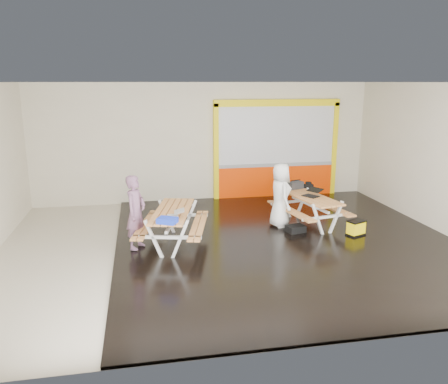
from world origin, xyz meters
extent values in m
cube|color=beige|center=(0.00, 0.00, -0.01)|extent=(10.00, 8.00, 0.01)
cube|color=white|center=(0.00, 0.00, 3.50)|extent=(10.00, 8.00, 0.01)
cube|color=beige|center=(0.00, 4.00, 1.75)|extent=(10.00, 0.01, 3.50)
cube|color=beige|center=(0.00, -4.00, 1.75)|extent=(10.00, 0.01, 3.50)
cube|color=beige|center=(5.00, 0.00, 1.75)|extent=(0.01, 8.00, 3.50)
cube|color=black|center=(1.25, 0.00, 0.03)|extent=(7.50, 7.98, 0.05)
cube|color=#FC3B00|center=(2.20, 3.93, 0.50)|extent=(3.60, 0.12, 1.00)
cube|color=gray|center=(2.20, 3.93, 1.03)|extent=(3.60, 0.14, 0.10)
cube|color=silver|center=(2.20, 3.94, 1.94)|extent=(3.60, 0.08, 1.72)
cube|color=yellow|center=(0.33, 3.92, 1.45)|extent=(0.14, 0.16, 2.90)
cube|color=yellow|center=(4.07, 3.92, 1.45)|extent=(0.14, 0.16, 2.90)
cube|color=yellow|center=(2.20, 3.92, 2.90)|extent=(3.88, 0.16, 0.20)
cube|color=tan|center=(-1.55, 0.29, 0.80)|extent=(0.59, 2.02, 0.04)
cube|color=tan|center=(-1.40, 0.26, 0.80)|extent=(0.59, 2.02, 0.04)
cube|color=tan|center=(-1.26, 0.22, 0.80)|extent=(0.59, 2.02, 0.04)
cube|color=tan|center=(-1.12, 0.19, 0.80)|extent=(0.59, 2.02, 0.04)
cube|color=tan|center=(-0.98, 0.16, 0.80)|extent=(0.59, 2.02, 0.04)
cube|color=white|center=(-1.70, -0.47, 0.43)|extent=(0.38, 0.15, 0.82)
cube|color=white|center=(-1.18, -0.59, 0.43)|extent=(0.38, 0.15, 0.82)
cube|color=white|center=(-1.44, -0.53, 0.48)|extent=(1.38, 0.38, 0.06)
cube|color=white|center=(-1.44, -0.53, 0.75)|extent=(0.69, 0.22, 0.06)
cube|color=white|center=(-1.34, 1.04, 0.43)|extent=(0.38, 0.15, 0.82)
cube|color=white|center=(-0.83, 0.92, 0.43)|extent=(0.38, 0.15, 0.82)
cube|color=white|center=(-1.09, 0.98, 0.48)|extent=(1.38, 0.38, 0.06)
cube|color=white|center=(-1.09, 0.98, 0.75)|extent=(0.69, 0.22, 0.06)
cube|color=white|center=(-1.26, 0.22, 0.59)|extent=(0.44, 1.65, 0.06)
cube|color=tan|center=(-1.88, 0.37, 0.49)|extent=(0.59, 2.02, 0.04)
cube|color=tan|center=(-1.74, 0.34, 0.49)|extent=(0.59, 2.02, 0.04)
cube|color=tan|center=(-0.78, 0.11, 0.49)|extent=(0.59, 2.02, 0.04)
cube|color=tan|center=(-0.65, 0.08, 0.49)|extent=(0.59, 2.02, 0.04)
cube|color=tan|center=(1.89, 0.91, 0.76)|extent=(0.51, 1.94, 0.04)
cube|color=tan|center=(2.03, 0.94, 0.76)|extent=(0.51, 1.94, 0.04)
cube|color=tan|center=(2.16, 0.97, 0.76)|extent=(0.51, 1.94, 0.04)
cube|color=tan|center=(2.30, 0.99, 0.76)|extent=(0.51, 1.94, 0.04)
cube|color=tan|center=(2.44, 1.02, 0.76)|extent=(0.51, 1.94, 0.04)
cube|color=white|center=(2.07, 0.19, 0.42)|extent=(0.37, 0.13, 0.78)
cube|color=white|center=(2.56, 0.29, 0.42)|extent=(0.37, 0.13, 0.78)
cube|color=white|center=(2.31, 0.24, 0.46)|extent=(1.32, 0.33, 0.06)
cube|color=white|center=(2.31, 0.24, 0.71)|extent=(0.66, 0.19, 0.06)
cube|color=white|center=(1.77, 1.64, 0.42)|extent=(0.37, 0.13, 0.78)
cube|color=white|center=(2.26, 1.74, 0.42)|extent=(0.37, 0.13, 0.78)
cube|color=white|center=(2.02, 1.69, 0.46)|extent=(1.32, 0.33, 0.06)
cube|color=white|center=(2.02, 1.69, 0.71)|extent=(0.66, 0.19, 0.06)
cube|color=white|center=(2.16, 0.97, 0.57)|extent=(0.38, 1.58, 0.06)
cube|color=tan|center=(1.57, 0.85, 0.47)|extent=(0.51, 1.93, 0.04)
cube|color=tan|center=(1.70, 0.87, 0.47)|extent=(0.51, 1.93, 0.04)
cube|color=tan|center=(2.63, 1.06, 0.47)|extent=(0.51, 1.93, 0.04)
cube|color=tan|center=(2.76, 1.09, 0.47)|extent=(0.51, 1.93, 0.04)
imported|color=#7B5370|center=(-2.04, 0.10, 0.86)|extent=(0.60, 0.68, 1.57)
imported|color=white|center=(1.42, 1.02, 0.82)|extent=(0.54, 0.80, 1.58)
cube|color=silver|center=(-1.30, -0.28, 0.83)|extent=(0.25, 0.34, 0.02)
cube|color=silver|center=(-1.16, -0.29, 0.94)|extent=(0.24, 0.34, 0.06)
cube|color=silver|center=(-1.16, -0.29, 0.94)|extent=(0.20, 0.30, 0.05)
cube|color=black|center=(2.17, 0.93, 0.79)|extent=(0.41, 0.45, 0.02)
cube|color=black|center=(2.31, 1.01, 0.92)|extent=(0.39, 0.44, 0.07)
cube|color=silver|center=(2.30, 1.01, 0.92)|extent=(0.34, 0.38, 0.06)
cube|color=blue|center=(-1.43, -0.66, 0.87)|extent=(0.45, 0.40, 0.11)
cube|color=black|center=(2.07, 1.78, 0.87)|extent=(0.45, 0.33, 0.18)
cylinder|color=black|center=(2.07, 1.78, 1.01)|extent=(0.30, 0.12, 0.02)
cube|color=black|center=(2.45, 1.83, 0.69)|extent=(0.26, 0.18, 0.35)
cylinder|color=black|center=(2.45, 1.83, 0.89)|extent=(0.17, 0.17, 0.09)
cube|color=black|center=(1.65, 0.49, 0.13)|extent=(0.47, 0.40, 0.16)
cube|color=black|center=(2.94, 0.01, 0.07)|extent=(0.48, 0.40, 0.04)
cube|color=#FFDD06|center=(2.94, 0.01, 0.22)|extent=(0.45, 0.37, 0.31)
cube|color=black|center=(2.94, 0.01, 0.39)|extent=(0.48, 0.40, 0.03)
camera|label=1|loc=(-1.89, -9.08, 3.51)|focal=35.83mm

